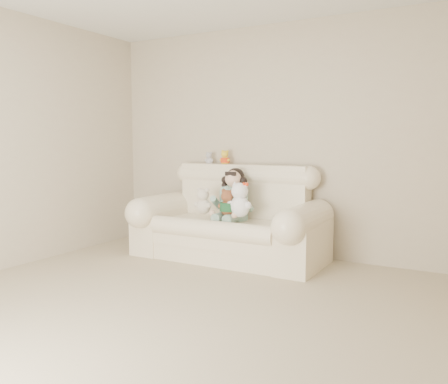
# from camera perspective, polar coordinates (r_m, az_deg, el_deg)

# --- Properties ---
(floor) EXTENTS (5.00, 5.00, 0.00)m
(floor) POSITION_cam_1_polar(r_m,az_deg,el_deg) (3.42, -8.96, -16.09)
(floor) COLOR gray
(floor) RESTS_ON ground
(wall_back) EXTENTS (4.50, 0.00, 4.50)m
(wall_back) POSITION_cam_1_polar(r_m,az_deg,el_deg) (5.35, 7.74, 6.20)
(wall_back) COLOR beige
(wall_back) RESTS_ON ground
(sofa) EXTENTS (2.10, 0.95, 1.03)m
(sofa) POSITION_cam_1_polar(r_m,az_deg,el_deg) (5.16, 0.55, -2.49)
(sofa) COLOR #F4DEC5
(sofa) RESTS_ON floor
(seated_child) EXTENTS (0.42, 0.48, 0.59)m
(seated_child) POSITION_cam_1_polar(r_m,az_deg,el_deg) (5.19, 1.19, -0.21)
(seated_child) COLOR #29765E
(seated_child) RESTS_ON sofa
(brown_teddy) EXTENTS (0.24, 0.20, 0.34)m
(brown_teddy) POSITION_cam_1_polar(r_m,az_deg,el_deg) (5.01, 0.47, -0.97)
(brown_teddy) COLOR brown
(brown_teddy) RESTS_ON sofa
(white_cat) EXTENTS (0.34, 0.31, 0.44)m
(white_cat) POSITION_cam_1_polar(r_m,az_deg,el_deg) (4.94, 1.97, -0.49)
(white_cat) COLOR white
(white_cat) RESTS_ON sofa
(cream_teddy) EXTENTS (0.24, 0.20, 0.34)m
(cream_teddy) POSITION_cam_1_polar(r_m,az_deg,el_deg) (5.15, -2.52, -0.79)
(cream_teddy) COLOR white
(cream_teddy) RESTS_ON sofa
(yellow_mini_bear) EXTENTS (0.14, 0.11, 0.21)m
(yellow_mini_bear) POSITION_cam_1_polar(r_m,az_deg,el_deg) (5.55, 0.13, 4.35)
(yellow_mini_bear) COLOR yellow
(yellow_mini_bear) RESTS_ON sofa
(grey_mini_plush) EXTENTS (0.12, 0.09, 0.18)m
(grey_mini_plush) POSITION_cam_1_polar(r_m,az_deg,el_deg) (5.67, -1.80, 4.24)
(grey_mini_plush) COLOR #BBBCC3
(grey_mini_plush) RESTS_ON sofa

